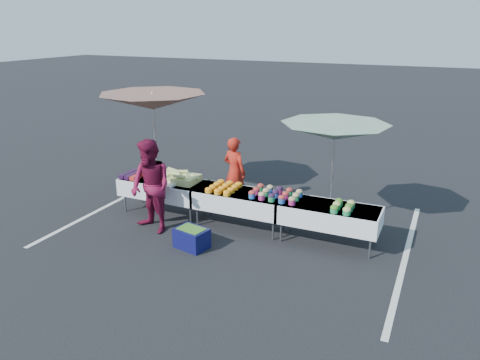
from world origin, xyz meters
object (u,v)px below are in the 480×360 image
at_px(umbrella_left, 153,102).
at_px(table_left, 164,187).
at_px(vendor, 235,172).
at_px(table_right, 329,214).
at_px(umbrella_right, 335,132).
at_px(customer, 151,187).
at_px(storage_bin, 192,238).
at_px(table_center, 240,200).

bearing_deg(umbrella_left, table_left, -48.81).
bearing_deg(table_left, vendor, 40.97).
relative_size(table_right, umbrella_right, 0.75).
bearing_deg(umbrella_left, customer, -59.09).
bearing_deg(storage_bin, table_right, 40.54).
xyz_separation_m(table_center, umbrella_right, (1.63, 0.80, 1.36)).
distance_m(table_left, table_center, 1.80).
xyz_separation_m(table_center, customer, (-1.50, -0.87, 0.34)).
bearing_deg(table_right, customer, -165.27).
bearing_deg(table_left, table_right, 0.00).
distance_m(table_left, vendor, 1.59).
distance_m(table_center, vendor, 1.22).
distance_m(vendor, storage_bin, 2.32).
height_order(table_left, storage_bin, table_left).
bearing_deg(table_center, table_left, 180.00).
bearing_deg(customer, storage_bin, 1.45).
height_order(table_right, vendor, vendor).
xyz_separation_m(vendor, storage_bin, (0.18, -2.24, -0.59)).
height_order(table_center, umbrella_left, umbrella_left).
height_order(table_left, vendor, vendor).
relative_size(table_right, customer, 1.01).
bearing_deg(table_center, umbrella_left, 162.26).
bearing_deg(vendor, table_left, 55.74).
relative_size(vendor, umbrella_left, 0.54).
relative_size(table_left, umbrella_left, 0.63).
bearing_deg(storage_bin, umbrella_right, 56.47).
distance_m(customer, umbrella_left, 2.35).
xyz_separation_m(customer, umbrella_right, (3.13, 1.67, 1.02)).
xyz_separation_m(table_center, vendor, (-0.61, 1.04, 0.20)).
bearing_deg(umbrella_right, table_right, -77.73).
bearing_deg(umbrella_right, umbrella_left, 180.00).
bearing_deg(vendor, customer, 79.59).
height_order(umbrella_left, umbrella_right, umbrella_left).
bearing_deg(table_right, table_left, 180.00).
xyz_separation_m(table_left, umbrella_left, (-0.70, 0.80, 1.66)).
xyz_separation_m(table_left, customer, (0.30, -0.87, 0.34)).
distance_m(table_center, table_right, 1.80).
distance_m(table_right, umbrella_left, 4.68).
bearing_deg(table_center, table_right, 0.00).
relative_size(table_left, umbrella_right, 0.75).
bearing_deg(vendor, table_center, 135.05).
distance_m(table_center, customer, 1.77).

